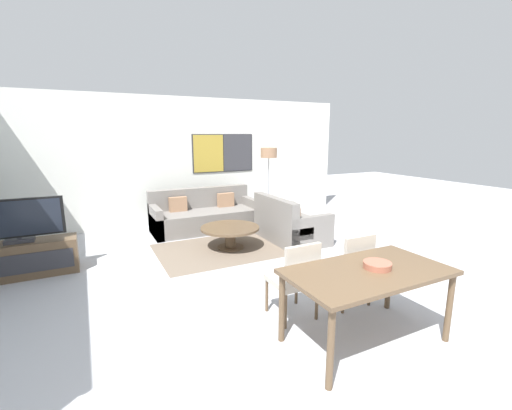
{
  "coord_description": "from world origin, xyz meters",
  "views": [
    {
      "loc": [
        -2.05,
        -1.54,
        1.99
      ],
      "look_at": [
        0.21,
        2.92,
        0.95
      ],
      "focal_mm": 24.0,
      "sensor_mm": 36.0,
      "label": 1
    }
  ],
  "objects_px": {
    "sofa_side": "(288,226)",
    "coffee_table": "(230,232)",
    "fruit_bowl": "(377,265)",
    "dining_chair_left": "(296,276)",
    "television": "(17,221)",
    "tv_console": "(22,259)",
    "floor_lamp": "(269,158)",
    "dining_chair_centre": "(351,265)",
    "sofa_main": "(205,216)",
    "dining_table": "(368,278)"
  },
  "relations": [
    {
      "from": "tv_console",
      "to": "floor_lamp",
      "type": "height_order",
      "value": "floor_lamp"
    },
    {
      "from": "fruit_bowl",
      "to": "floor_lamp",
      "type": "bearing_deg",
      "value": 73.66
    },
    {
      "from": "fruit_bowl",
      "to": "floor_lamp",
      "type": "relative_size",
      "value": 0.16
    },
    {
      "from": "television",
      "to": "coffee_table",
      "type": "relative_size",
      "value": 1.13
    },
    {
      "from": "television",
      "to": "coffee_table",
      "type": "bearing_deg",
      "value": -3.54
    },
    {
      "from": "television",
      "to": "dining_chair_left",
      "type": "height_order",
      "value": "television"
    },
    {
      "from": "television",
      "to": "coffee_table",
      "type": "distance_m",
      "value": 3.15
    },
    {
      "from": "tv_console",
      "to": "fruit_bowl",
      "type": "relative_size",
      "value": 5.28
    },
    {
      "from": "dining_chair_left",
      "to": "dining_chair_centre",
      "type": "bearing_deg",
      "value": -2.02
    },
    {
      "from": "dining_chair_centre",
      "to": "fruit_bowl",
      "type": "xyz_separation_m",
      "value": [
        -0.27,
        -0.64,
        0.28
      ]
    },
    {
      "from": "dining_chair_centre",
      "to": "floor_lamp",
      "type": "height_order",
      "value": "floor_lamp"
    },
    {
      "from": "television",
      "to": "dining_chair_centre",
      "type": "distance_m",
      "value": 4.5
    },
    {
      "from": "sofa_main",
      "to": "dining_table",
      "type": "height_order",
      "value": "sofa_main"
    },
    {
      "from": "dining_chair_left",
      "to": "fruit_bowl",
      "type": "xyz_separation_m",
      "value": [
        0.48,
        -0.66,
        0.28
      ]
    },
    {
      "from": "sofa_side",
      "to": "fruit_bowl",
      "type": "distance_m",
      "value": 3.29
    },
    {
      "from": "sofa_side",
      "to": "fruit_bowl",
      "type": "xyz_separation_m",
      "value": [
        -0.96,
        -3.11,
        0.5
      ]
    },
    {
      "from": "television",
      "to": "coffee_table",
      "type": "height_order",
      "value": "television"
    },
    {
      "from": "television",
      "to": "floor_lamp",
      "type": "xyz_separation_m",
      "value": [
        4.64,
        1.2,
        0.64
      ]
    },
    {
      "from": "dining_table",
      "to": "dining_chair_left",
      "type": "height_order",
      "value": "dining_chair_left"
    },
    {
      "from": "television",
      "to": "sofa_side",
      "type": "bearing_deg",
      "value": -3.49
    },
    {
      "from": "fruit_bowl",
      "to": "dining_table",
      "type": "bearing_deg",
      "value": 175.86
    },
    {
      "from": "dining_table",
      "to": "floor_lamp",
      "type": "relative_size",
      "value": 0.92
    },
    {
      "from": "dining_table",
      "to": "coffee_table",
      "type": "bearing_deg",
      "value": 91.69
    },
    {
      "from": "dining_chair_centre",
      "to": "fruit_bowl",
      "type": "distance_m",
      "value": 0.74
    },
    {
      "from": "coffee_table",
      "to": "television",
      "type": "bearing_deg",
      "value": 176.46
    },
    {
      "from": "tv_console",
      "to": "dining_chair_centre",
      "type": "distance_m",
      "value": 4.5
    },
    {
      "from": "tv_console",
      "to": "television",
      "type": "relative_size",
      "value": 1.21
    },
    {
      "from": "sofa_side",
      "to": "dining_table",
      "type": "bearing_deg",
      "value": 160.96
    },
    {
      "from": "sofa_side",
      "to": "fruit_bowl",
      "type": "relative_size",
      "value": 5.29
    },
    {
      "from": "sofa_side",
      "to": "dining_chair_centre",
      "type": "height_order",
      "value": "dining_chair_centre"
    },
    {
      "from": "dining_table",
      "to": "dining_chair_left",
      "type": "relative_size",
      "value": 1.77
    },
    {
      "from": "fruit_bowl",
      "to": "dining_chair_left",
      "type": "bearing_deg",
      "value": 125.94
    },
    {
      "from": "sofa_side",
      "to": "dining_chair_centre",
      "type": "distance_m",
      "value": 2.58
    },
    {
      "from": "sofa_side",
      "to": "coffee_table",
      "type": "bearing_deg",
      "value": 86.65
    },
    {
      "from": "dining_chair_centre",
      "to": "fruit_bowl",
      "type": "bearing_deg",
      "value": -112.79
    },
    {
      "from": "television",
      "to": "dining_table",
      "type": "distance_m",
      "value": 4.64
    },
    {
      "from": "tv_console",
      "to": "dining_table",
      "type": "bearing_deg",
      "value": -46.45
    },
    {
      "from": "floor_lamp",
      "to": "tv_console",
      "type": "bearing_deg",
      "value": -165.5
    },
    {
      "from": "tv_console",
      "to": "floor_lamp",
      "type": "xyz_separation_m",
      "value": [
        4.64,
        1.2,
        1.2
      ]
    },
    {
      "from": "sofa_side",
      "to": "dining_chair_centre",
      "type": "xyz_separation_m",
      "value": [
        -0.7,
        -2.47,
        0.22
      ]
    },
    {
      "from": "sofa_main",
      "to": "fruit_bowl",
      "type": "xyz_separation_m",
      "value": [
        0.2,
        -4.59,
        0.5
      ]
    },
    {
      "from": "television",
      "to": "dining_chair_left",
      "type": "relative_size",
      "value": 1.33
    },
    {
      "from": "sofa_main",
      "to": "sofa_side",
      "type": "distance_m",
      "value": 1.88
    },
    {
      "from": "tv_console",
      "to": "sofa_main",
      "type": "distance_m",
      "value": 3.33
    },
    {
      "from": "sofa_main",
      "to": "dining_chair_centre",
      "type": "distance_m",
      "value": 3.99
    },
    {
      "from": "dining_chair_centre",
      "to": "coffee_table",
      "type": "bearing_deg",
      "value": 100.42
    },
    {
      "from": "television",
      "to": "dining_chair_centre",
      "type": "bearing_deg",
      "value": -37.45
    },
    {
      "from": "sofa_side",
      "to": "dining_chair_centre",
      "type": "relative_size",
      "value": 1.6
    },
    {
      "from": "sofa_side",
      "to": "coffee_table",
      "type": "height_order",
      "value": "sofa_side"
    },
    {
      "from": "floor_lamp",
      "to": "television",
      "type": "bearing_deg",
      "value": -165.51
    }
  ]
}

